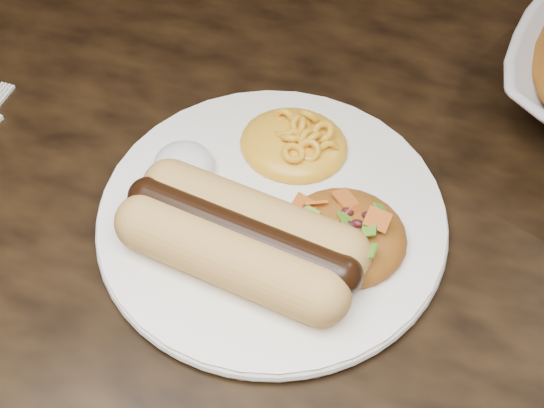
% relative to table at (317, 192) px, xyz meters
% --- Properties ---
extents(table, '(1.60, 0.90, 0.75)m').
position_rel_table_xyz_m(table, '(0.00, 0.00, 0.00)').
color(table, black).
rests_on(table, floor).
extents(plate, '(0.32, 0.32, 0.01)m').
position_rel_table_xyz_m(plate, '(-0.00, -0.11, 0.10)').
color(plate, white).
rests_on(plate, table).
extents(hotdog, '(0.15, 0.09, 0.04)m').
position_rel_table_xyz_m(hotdog, '(-0.01, -0.15, 0.13)').
color(hotdog, '#D8A553').
rests_on(hotdog, plate).
extents(mac_and_cheese, '(0.10, 0.09, 0.03)m').
position_rel_table_xyz_m(mac_and_cheese, '(-0.01, -0.05, 0.12)').
color(mac_and_cheese, yellow).
rests_on(mac_and_cheese, plate).
extents(sour_cream, '(0.05, 0.05, 0.03)m').
position_rel_table_xyz_m(sour_cream, '(-0.08, -0.10, 0.12)').
color(sour_cream, silver).
rests_on(sour_cream, plate).
extents(taco_salad, '(0.09, 0.08, 0.04)m').
position_rel_table_xyz_m(taco_salad, '(0.05, -0.12, 0.12)').
color(taco_salad, '#B42C0A').
rests_on(taco_salad, plate).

